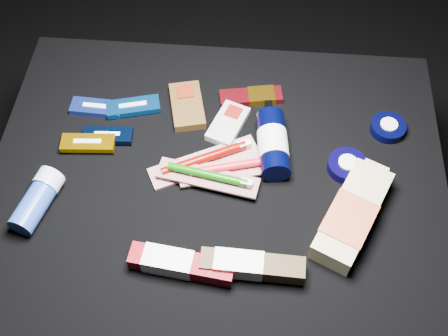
# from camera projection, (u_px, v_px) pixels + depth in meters

# --- Properties ---
(ground) EXTENTS (3.00, 3.00, 0.00)m
(ground) POSITION_uv_depth(u_px,v_px,m) (218.00, 256.00, 1.53)
(ground) COLOR black
(ground) RESTS_ON ground
(cloth_table) EXTENTS (0.98, 0.78, 0.40)m
(cloth_table) POSITION_uv_depth(u_px,v_px,m) (218.00, 221.00, 1.37)
(cloth_table) COLOR black
(cloth_table) RESTS_ON ground
(luna_bar_0) EXTENTS (0.12, 0.05, 0.02)m
(luna_bar_0) POSITION_uv_depth(u_px,v_px,m) (97.00, 108.00, 1.30)
(luna_bar_0) COLOR #203CB9
(luna_bar_0) RESTS_ON cloth_table
(luna_bar_1) EXTENTS (0.13, 0.08, 0.02)m
(luna_bar_1) POSITION_uv_depth(u_px,v_px,m) (133.00, 107.00, 1.30)
(luna_bar_1) COLOR #0A4995
(luna_bar_1) RESTS_ON cloth_table
(luna_bar_2) EXTENTS (0.11, 0.05, 0.01)m
(luna_bar_2) POSITION_uv_depth(u_px,v_px,m) (108.00, 135.00, 1.25)
(luna_bar_2) COLOR black
(luna_bar_2) RESTS_ON cloth_table
(luna_bar_3) EXTENTS (0.12, 0.05, 0.02)m
(luna_bar_3) POSITION_uv_depth(u_px,v_px,m) (88.00, 143.00, 1.23)
(luna_bar_3) COLOR #AC7A00
(luna_bar_3) RESTS_ON cloth_table
(clif_bar_0) EXTENTS (0.10, 0.14, 0.02)m
(clif_bar_0) POSITION_uv_depth(u_px,v_px,m) (187.00, 104.00, 1.30)
(clif_bar_0) COLOR #4D3314
(clif_bar_0) RESTS_ON cloth_table
(clif_bar_1) EXTENTS (0.10, 0.13, 0.02)m
(clif_bar_1) POSITION_uv_depth(u_px,v_px,m) (229.00, 122.00, 1.27)
(clif_bar_1) COLOR #B8B7B1
(clif_bar_1) RESTS_ON cloth_table
(power_bar) EXTENTS (0.15, 0.07, 0.02)m
(power_bar) POSITION_uv_depth(u_px,v_px,m) (254.00, 96.00, 1.32)
(power_bar) COLOR maroon
(power_bar) RESTS_ON cloth_table
(lotion_bottle) EXTENTS (0.08, 0.21, 0.07)m
(lotion_bottle) POSITION_uv_depth(u_px,v_px,m) (273.00, 144.00, 1.21)
(lotion_bottle) COLOR black
(lotion_bottle) RESTS_ON cloth_table
(cream_tin_upper) EXTENTS (0.08, 0.08, 0.02)m
(cream_tin_upper) POSITION_uv_depth(u_px,v_px,m) (388.00, 127.00, 1.26)
(cream_tin_upper) COLOR black
(cream_tin_upper) RESTS_ON cloth_table
(cream_tin_lower) EXTENTS (0.08, 0.08, 0.03)m
(cream_tin_lower) POSITION_uv_depth(u_px,v_px,m) (347.00, 165.00, 1.20)
(cream_tin_lower) COLOR black
(cream_tin_lower) RESTS_ON cloth_table
(bodywash_bottle) EXTENTS (0.17, 0.25, 0.05)m
(bodywash_bottle) POSITION_uv_depth(u_px,v_px,m) (351.00, 216.00, 1.12)
(bodywash_bottle) COLOR #C5B885
(bodywash_bottle) RESTS_ON cloth_table
(deodorant_stick) EXTENTS (0.09, 0.15, 0.06)m
(deodorant_stick) POSITION_uv_depth(u_px,v_px,m) (37.00, 200.00, 1.14)
(deodorant_stick) COLOR #2444A0
(deodorant_stick) RESTS_ON cloth_table
(toothbrush_pack_0) EXTENTS (0.24, 0.16, 0.03)m
(toothbrush_pack_0) POSITION_uv_depth(u_px,v_px,m) (206.00, 160.00, 1.21)
(toothbrush_pack_0) COLOR silver
(toothbrush_pack_0) RESTS_ON cloth_table
(toothbrush_pack_1) EXTENTS (0.22, 0.11, 0.02)m
(toothbrush_pack_1) POSITION_uv_depth(u_px,v_px,m) (230.00, 168.00, 1.19)
(toothbrush_pack_1) COLOR #BAB2AC
(toothbrush_pack_1) RESTS_ON cloth_table
(toothbrush_pack_2) EXTENTS (0.22, 0.09, 0.02)m
(toothbrush_pack_2) POSITION_uv_depth(u_px,v_px,m) (209.00, 177.00, 1.17)
(toothbrush_pack_2) COLOR #A59C99
(toothbrush_pack_2) RESTS_ON cloth_table
(toothpaste_carton_red) EXTENTS (0.21, 0.07, 0.04)m
(toothpaste_carton_red) POSITION_uv_depth(u_px,v_px,m) (177.00, 263.00, 1.07)
(toothpaste_carton_red) COLOR maroon
(toothpaste_carton_red) RESTS_ON cloth_table
(toothpaste_carton_green) EXTENTS (0.20, 0.05, 0.04)m
(toothpaste_carton_green) POSITION_uv_depth(u_px,v_px,m) (247.00, 265.00, 1.06)
(toothpaste_carton_green) COLOR #392712
(toothpaste_carton_green) RESTS_ON cloth_table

